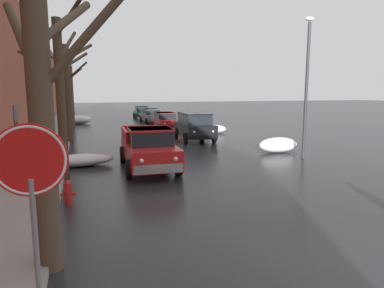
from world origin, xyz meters
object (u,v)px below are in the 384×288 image
(sedan_grey_parked_far_down_block, at_px, (152,116))
(suv_black_parked_kerbside_close, at_px, (194,125))
(fire_hydrant, at_px, (68,192))
(stop_sign_at_corner, at_px, (31,185))
(sedan_red_parked_kerbside_mid, at_px, (165,120))
(bare_tree_mid_block, at_px, (68,91))
(pickup_truck_red_approaching_near_lane, at_px, (148,148))
(street_lamp_post, at_px, (307,82))
(bare_tree_far_down_block, at_px, (71,93))
(bare_tree_second_along_sidewalk, at_px, (62,90))
(sedan_green_queued_behind_truck, at_px, (142,112))
(bare_tree_at_the_corner, at_px, (42,98))

(sedan_grey_parked_far_down_block, bearing_deg, suv_black_parked_kerbside_close, -89.53)
(fire_hydrant, distance_m, stop_sign_at_corner, 6.36)
(sedan_red_parked_kerbside_mid, height_order, sedan_grey_parked_far_down_block, same)
(bare_tree_mid_block, height_order, fire_hydrant, bare_tree_mid_block)
(pickup_truck_red_approaching_near_lane, xyz_separation_m, fire_hydrant, (-3.03, -3.70, -0.52))
(sedan_red_parked_kerbside_mid, bearing_deg, street_lamp_post, -77.46)
(bare_tree_far_down_block, bearing_deg, stop_sign_at_corner, -89.70)
(bare_tree_second_along_sidewalk, relative_size, bare_tree_far_down_block, 1.06)
(suv_black_parked_kerbside_close, bearing_deg, fire_hydrant, -124.35)
(bare_tree_far_down_block, xyz_separation_m, sedan_green_queued_behind_truck, (7.77, 7.24, -2.28))
(pickup_truck_red_approaching_near_lane, relative_size, stop_sign_at_corner, 1.85)
(bare_tree_far_down_block, bearing_deg, street_lamp_post, -61.01)
(bare_tree_at_the_corner, distance_m, pickup_truck_red_approaching_near_lane, 8.24)
(bare_tree_at_the_corner, distance_m, street_lamp_post, 12.94)
(bare_tree_mid_block, distance_m, stop_sign_at_corner, 18.33)
(bare_tree_mid_block, xyz_separation_m, sedan_green_queued_behind_truck, (7.69, 18.14, -2.43))
(stop_sign_at_corner, bearing_deg, sedan_red_parked_kerbside_mid, 72.92)
(sedan_grey_parked_far_down_block, distance_m, street_lamp_post, 20.96)
(bare_tree_mid_block, relative_size, street_lamp_post, 0.91)
(bare_tree_far_down_block, relative_size, sedan_red_parked_kerbside_mid, 1.35)
(bare_tree_far_down_block, xyz_separation_m, stop_sign_at_corner, (0.15, -29.21, -0.82))
(bare_tree_mid_block, height_order, pickup_truck_red_approaching_near_lane, bare_tree_mid_block)
(fire_hydrant, bearing_deg, pickup_truck_red_approaching_near_lane, 50.68)
(suv_black_parked_kerbside_close, height_order, sedan_grey_parked_far_down_block, suv_black_parked_kerbside_close)
(bare_tree_far_down_block, height_order, sedan_grey_parked_far_down_block, bare_tree_far_down_block)
(bare_tree_at_the_corner, xyz_separation_m, street_lamp_post, (10.73, 7.20, 0.58))
(bare_tree_second_along_sidewalk, height_order, bare_tree_mid_block, bare_tree_second_along_sidewalk)
(bare_tree_mid_block, distance_m, sedan_green_queued_behind_truck, 19.86)
(pickup_truck_red_approaching_near_lane, bearing_deg, bare_tree_at_the_corner, -113.76)
(sedan_red_parked_kerbside_mid, distance_m, street_lamp_post, 15.11)
(bare_tree_far_down_block, height_order, pickup_truck_red_approaching_near_lane, bare_tree_far_down_block)
(sedan_red_parked_kerbside_mid, bearing_deg, bare_tree_mid_block, -141.88)
(bare_tree_second_along_sidewalk, distance_m, bare_tree_mid_block, 8.92)
(bare_tree_at_the_corner, xyz_separation_m, stop_sign_at_corner, (0.08, -2.50, -0.84))
(bare_tree_second_along_sidewalk, bearing_deg, stop_sign_at_corner, -89.63)
(bare_tree_mid_block, bearing_deg, sedan_green_queued_behind_truck, 67.04)
(sedan_red_parked_kerbside_mid, bearing_deg, pickup_truck_red_approaching_near_lane, -106.65)
(bare_tree_far_down_block, height_order, sedan_red_parked_kerbside_mid, bare_tree_far_down_block)
(bare_tree_second_along_sidewalk, relative_size, street_lamp_post, 0.95)
(bare_tree_far_down_block, relative_size, sedan_grey_parked_far_down_block, 1.38)
(bare_tree_second_along_sidewalk, bearing_deg, sedan_grey_parked_far_down_block, 70.06)
(pickup_truck_red_approaching_near_lane, distance_m, fire_hydrant, 4.81)
(suv_black_parked_kerbside_close, distance_m, sedan_green_queued_behind_truck, 19.36)
(bare_tree_far_down_block, relative_size, sedan_green_queued_behind_truck, 1.32)
(bare_tree_second_along_sidewalk, xyz_separation_m, suv_black_parked_kerbside_close, (7.68, 7.71, -2.23))
(street_lamp_post, bearing_deg, stop_sign_at_corner, -137.66)
(fire_hydrant, bearing_deg, street_lamp_post, 18.96)
(bare_tree_at_the_corner, xyz_separation_m, sedan_grey_parked_far_down_block, (7.59, 27.73, -2.30))
(sedan_red_parked_kerbside_mid, height_order, stop_sign_at_corner, stop_sign_at_corner)
(bare_tree_at_the_corner, xyz_separation_m, suv_black_parked_kerbside_close, (7.69, 14.58, -2.06))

